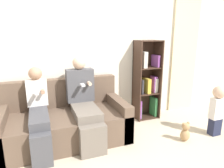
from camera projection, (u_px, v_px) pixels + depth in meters
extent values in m
plane|color=beige|center=(101.00, 153.00, 2.57)|extent=(14.00, 14.00, 0.00)
cube|color=silver|center=(80.00, 48.00, 3.18)|extent=(10.00, 0.06, 2.55)
cube|color=beige|center=(184.00, 56.00, 3.88)|extent=(0.57, 0.04, 2.16)
cube|color=brown|center=(66.00, 130.00, 2.78)|extent=(1.74, 0.74, 0.40)
cube|color=brown|center=(61.00, 105.00, 3.13)|extent=(1.74, 0.15, 0.83)
cube|color=brown|center=(1.00, 135.00, 2.49)|extent=(0.14, 0.74, 0.54)
cube|color=brown|center=(119.00, 117.00, 3.04)|extent=(0.14, 0.74, 0.54)
cube|color=#70665B|center=(93.00, 141.00, 2.49)|extent=(0.34, 0.12, 0.40)
cube|color=#70665B|center=(86.00, 112.00, 2.72)|extent=(0.34, 0.54, 0.11)
cube|color=#4C4C51|center=(80.00, 85.00, 2.98)|extent=(0.40, 0.18, 0.49)
sphere|color=beige|center=(79.00, 63.00, 2.89)|extent=(0.19, 0.19, 0.19)
cylinder|color=beige|center=(89.00, 83.00, 2.88)|extent=(0.05, 0.10, 0.05)
cube|color=white|center=(83.00, 85.00, 2.79)|extent=(0.05, 0.12, 0.02)
cube|color=#47474C|center=(42.00, 151.00, 2.28)|extent=(0.24, 0.12, 0.40)
cube|color=#47474C|center=(39.00, 118.00, 2.54)|extent=(0.24, 0.59, 0.11)
cube|color=white|center=(37.00, 92.00, 2.81)|extent=(0.28, 0.12, 0.37)
sphere|color=tan|center=(35.00, 74.00, 2.74)|extent=(0.18, 0.18, 0.18)
cylinder|color=tan|center=(43.00, 91.00, 2.72)|extent=(0.05, 0.10, 0.05)
cube|color=white|center=(37.00, 93.00, 2.65)|extent=(0.05, 0.12, 0.02)
cube|color=#232842|center=(215.00, 126.00, 3.03)|extent=(0.16, 0.12, 0.26)
cube|color=white|center=(217.00, 108.00, 2.96)|extent=(0.20, 0.12, 0.32)
sphere|color=beige|center=(219.00, 92.00, 2.90)|extent=(0.18, 0.18, 0.18)
cube|color=#3D281E|center=(137.00, 81.00, 3.46)|extent=(0.02, 0.32, 1.39)
cube|color=#3D281E|center=(157.00, 79.00, 3.60)|extent=(0.02, 0.32, 1.39)
cube|color=#3D281E|center=(143.00, 79.00, 3.67)|extent=(0.43, 0.02, 1.39)
cube|color=#3D281E|center=(145.00, 116.00, 3.70)|extent=(0.39, 0.28, 0.02)
cube|color=#3D281E|center=(146.00, 93.00, 3.59)|extent=(0.39, 0.28, 0.02)
cube|color=#3D281E|center=(147.00, 68.00, 3.48)|extent=(0.39, 0.28, 0.02)
cube|color=#3D281E|center=(149.00, 41.00, 3.36)|extent=(0.39, 0.28, 0.02)
cube|color=beige|center=(154.00, 85.00, 3.61)|extent=(0.06, 0.18, 0.25)
cube|color=#934CA3|center=(153.00, 84.00, 3.60)|extent=(0.06, 0.16, 0.28)
cube|color=#934CA3|center=(156.00, 61.00, 3.50)|extent=(0.04, 0.23, 0.20)
cube|color=gold|center=(146.00, 85.00, 3.55)|extent=(0.07, 0.23, 0.26)
cube|color=#333338|center=(140.00, 86.00, 3.51)|extent=(0.03, 0.20, 0.25)
cube|color=#934CA3|center=(138.00, 109.00, 3.61)|extent=(0.04, 0.19, 0.33)
cube|color=beige|center=(143.00, 60.00, 3.41)|extent=(0.07, 0.24, 0.27)
cube|color=#429956|center=(153.00, 106.00, 3.71)|extent=(0.04, 0.20, 0.35)
cube|color=#429956|center=(138.00, 112.00, 3.62)|extent=(0.06, 0.17, 0.22)
ellipsoid|color=tan|center=(185.00, 135.00, 2.86)|extent=(0.14, 0.12, 0.18)
sphere|color=tan|center=(186.00, 127.00, 2.82)|extent=(0.11, 0.11, 0.11)
sphere|color=tan|center=(184.00, 124.00, 2.80)|extent=(0.04, 0.04, 0.04)
sphere|color=tan|center=(188.00, 123.00, 2.83)|extent=(0.04, 0.04, 0.04)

